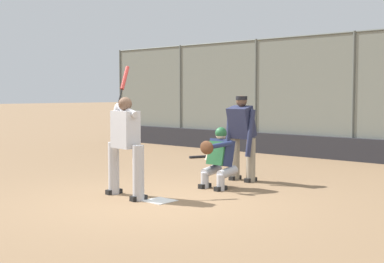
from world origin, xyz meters
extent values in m
plane|color=#846647|center=(0.00, 0.00, 0.00)|extent=(160.00, 160.00, 0.00)
cube|color=white|center=(0.00, 0.00, 0.01)|extent=(0.43, 0.43, 0.01)
cylinder|color=#515651|center=(0.00, -6.96, 1.65)|extent=(0.08, 0.08, 3.29)
cylinder|color=#515651|center=(3.00, -6.96, 1.65)|extent=(0.08, 0.08, 3.29)
cylinder|color=#515651|center=(6.00, -6.96, 1.65)|extent=(0.08, 0.08, 3.29)
cylinder|color=#515651|center=(9.00, -6.96, 1.65)|extent=(0.08, 0.08, 3.29)
cube|color=gray|center=(0.00, -6.96, 1.65)|extent=(18.01, 0.01, 3.29)
cylinder|color=#515651|center=(0.00, -6.96, 3.26)|extent=(18.01, 0.06, 0.06)
cube|color=#28282D|center=(0.00, -6.86, 0.29)|extent=(17.65, 0.18, 0.59)
cube|color=slate|center=(3.10, -8.99, 0.06)|extent=(12.60, 1.95, 0.12)
cube|color=slate|center=(3.10, -8.44, 0.22)|extent=(12.60, 0.55, 0.44)
cube|color=#B7BABC|center=(3.10, -8.44, 0.48)|extent=(12.60, 0.24, 0.08)
cube|color=slate|center=(3.10, -8.99, 0.38)|extent=(12.60, 0.55, 0.76)
cube|color=#B7BABC|center=(3.10, -8.99, 0.80)|extent=(12.60, 0.24, 0.08)
cube|color=slate|center=(3.10, -9.54, 0.54)|extent=(12.60, 0.55, 1.08)
cube|color=#B7BABC|center=(3.10, -9.54, 1.12)|extent=(12.60, 0.24, 0.08)
cylinder|color=#B7B7BC|center=(0.28, 0.19, 0.44)|extent=(0.19, 0.19, 0.89)
cube|color=black|center=(0.28, 0.19, 0.04)|extent=(0.15, 0.29, 0.08)
cylinder|color=#B7B7BC|center=(1.02, 0.08, 0.44)|extent=(0.19, 0.19, 0.89)
cube|color=black|center=(1.02, 0.08, 0.04)|extent=(0.15, 0.29, 0.08)
cube|color=#B7B7BC|center=(0.65, 0.14, 1.12)|extent=(0.52, 0.34, 0.61)
sphere|color=brown|center=(0.65, 0.14, 1.54)|extent=(0.23, 0.23, 0.23)
cylinder|color=#B7B7BC|center=(0.65, 0.11, 1.44)|extent=(0.62, 0.24, 0.23)
cylinder|color=#B7B7BC|center=(0.94, 0.07, 1.44)|extent=(0.11, 0.15, 0.17)
sphere|color=black|center=(0.94, 0.04, 1.50)|extent=(0.04, 0.04, 0.04)
cylinder|color=black|center=(0.98, -0.04, 1.64)|extent=(0.11, 0.20, 0.30)
cylinder|color=maroon|center=(1.07, -0.23, 1.98)|extent=(0.19, 0.30, 0.43)
cylinder|color=#B7B7BC|center=(-0.15, -1.37, 0.14)|extent=(0.14, 0.14, 0.28)
cylinder|color=#B7B7BC|center=(-0.16, -1.55, 0.30)|extent=(0.18, 0.44, 0.22)
cube|color=black|center=(-0.15, -1.37, 0.04)|extent=(0.11, 0.26, 0.08)
cylinder|color=#B7B7BC|center=(0.23, -1.38, 0.14)|extent=(0.14, 0.14, 0.28)
cylinder|color=#B7B7BC|center=(0.22, -1.57, 0.30)|extent=(0.18, 0.44, 0.22)
cube|color=black|center=(0.23, -1.38, 0.04)|extent=(0.11, 0.26, 0.08)
cube|color=navy|center=(0.03, -1.60, 0.64)|extent=(0.42, 0.34, 0.51)
cube|color=#235B33|center=(0.03, -1.46, 0.64)|extent=(0.37, 0.14, 0.43)
sphere|color=beige|center=(0.03, -1.60, 0.97)|extent=(0.19, 0.19, 0.19)
sphere|color=#235B33|center=(0.03, -1.60, 1.00)|extent=(0.21, 0.21, 0.21)
cylinder|color=navy|center=(-0.12, -1.37, 0.80)|extent=(0.28, 0.49, 0.15)
ellipsoid|color=#56331E|center=(-0.02, -1.15, 0.77)|extent=(0.30, 0.11, 0.24)
cylinder|color=beige|center=(0.28, -1.61, 0.67)|extent=(0.10, 0.29, 0.41)
cylinder|color=gray|center=(0.00, -2.49, 0.43)|extent=(0.18, 0.18, 0.85)
cube|color=black|center=(0.00, -2.49, 0.04)|extent=(0.12, 0.28, 0.08)
cylinder|color=gray|center=(0.39, -2.51, 0.43)|extent=(0.18, 0.18, 0.85)
cube|color=black|center=(0.39, -2.51, 0.04)|extent=(0.12, 0.28, 0.08)
cube|color=#282D4C|center=(0.19, -2.44, 1.16)|extent=(0.47, 0.42, 0.65)
sphere|color=brown|center=(0.19, -2.44, 1.57)|extent=(0.21, 0.21, 0.21)
cylinder|color=black|center=(0.19, -2.44, 1.62)|extent=(0.22, 0.22, 0.07)
cylinder|color=#282D4C|center=(-0.07, -2.37, 0.96)|extent=(0.15, 0.24, 0.91)
cylinder|color=#282D4C|center=(0.46, -2.39, 0.96)|extent=(0.14, 0.24, 0.91)
sphere|color=black|center=(3.08, -5.31, 0.03)|extent=(0.04, 0.04, 0.04)
cylinder|color=black|center=(3.15, -5.14, 0.03)|extent=(0.16, 0.35, 0.03)
cylinder|color=#28282D|center=(3.31, -4.73, 0.03)|extent=(0.25, 0.49, 0.07)
sphere|color=white|center=(2.70, -1.29, 0.04)|extent=(0.07, 0.07, 0.07)
camera|label=1|loc=(-5.97, 5.93, 1.70)|focal=50.00mm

